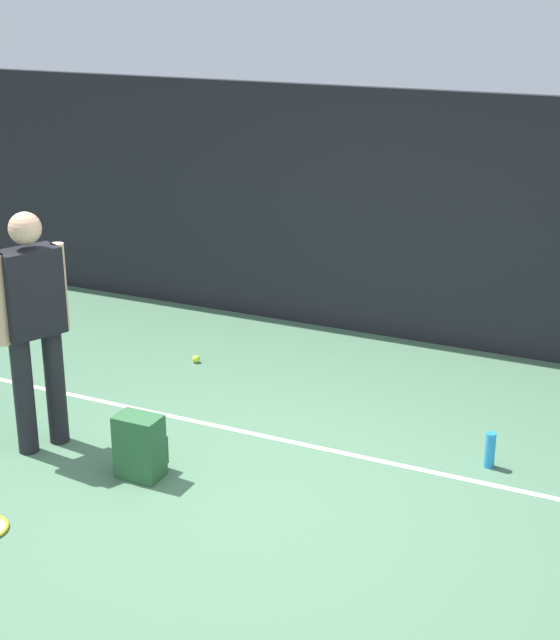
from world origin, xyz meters
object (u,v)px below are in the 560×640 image
at_px(tennis_player, 33,318).
at_px(tennis_ball_by_fence, 196,359).
at_px(backpack, 141,447).
at_px(water_bottle, 490,450).

xyz_separation_m(tennis_player, tennis_ball_by_fence, (0.19, 1.82, -0.93)).
height_order(tennis_player, backpack, tennis_player).
distance_m(tennis_player, backpack, 1.15).
distance_m(backpack, tennis_ball_by_fence, 2.01).
xyz_separation_m(tennis_player, water_bottle, (2.93, 1.04, -0.84)).
xyz_separation_m(backpack, water_bottle, (2.07, 1.11, -0.08)).
distance_m(backpack, water_bottle, 2.35).
bearing_deg(backpack, tennis_player, -4.51).
distance_m(tennis_player, water_bottle, 3.22).
bearing_deg(water_bottle, backpack, -151.82).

